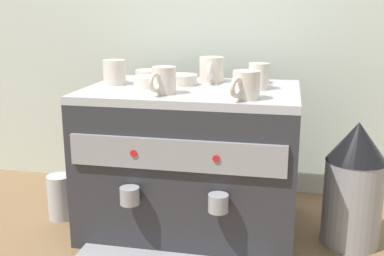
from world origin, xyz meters
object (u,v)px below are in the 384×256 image
at_px(ceramic_cup_0, 211,70).
at_px(ceramic_cup_1, 259,76).
at_px(ceramic_bowl_0, 148,82).
at_px(coffee_grinder, 354,184).
at_px(ceramic_cup_3, 163,80).
at_px(milk_pitcher, 60,197).
at_px(ceramic_cup_2, 245,85).
at_px(ceramic_cup_4, 115,72).
at_px(ceramic_bowl_3, 251,77).
at_px(ceramic_bowl_1, 182,80).
at_px(espresso_machine, 192,160).
at_px(ceramic_bowl_2, 150,75).

distance_m(ceramic_cup_0, ceramic_cup_1, 0.20).
bearing_deg(ceramic_bowl_0, coffee_grinder, 1.24).
xyz_separation_m(ceramic_cup_3, milk_pitcher, (-0.41, 0.09, -0.44)).
xyz_separation_m(ceramic_cup_2, ceramic_cup_4, (-0.45, 0.17, 0.00)).
distance_m(ceramic_cup_1, ceramic_bowl_3, 0.13).
height_order(ceramic_cup_2, ceramic_cup_4, ceramic_cup_4).
relative_size(ceramic_cup_1, ceramic_cup_2, 0.92).
bearing_deg(ceramic_bowl_1, ceramic_cup_4, -170.74).
bearing_deg(ceramic_cup_1, espresso_machine, -173.63).
distance_m(ceramic_cup_0, ceramic_bowl_0, 0.24).
height_order(espresso_machine, ceramic_cup_0, ceramic_cup_0).
xyz_separation_m(ceramic_cup_4, milk_pitcher, (-0.20, -0.05, -0.44)).
xyz_separation_m(ceramic_cup_1, ceramic_bowl_3, (-0.03, 0.12, -0.02)).
distance_m(ceramic_cup_3, ceramic_bowl_0, 0.12).
height_order(ceramic_bowl_1, ceramic_bowl_2, same).
relative_size(ceramic_cup_2, coffee_grinder, 0.29).
distance_m(ceramic_cup_2, ceramic_bowl_3, 0.30).
bearing_deg(ceramic_bowl_2, ceramic_cup_4, -126.45).
relative_size(ceramic_bowl_0, ceramic_bowl_1, 0.90).
xyz_separation_m(ceramic_cup_1, ceramic_bowl_1, (-0.25, 0.03, -0.02)).
bearing_deg(ceramic_cup_3, ceramic_bowl_3, 48.50).
distance_m(ceramic_cup_1, ceramic_bowl_2, 0.40).
distance_m(ceramic_bowl_1, ceramic_bowl_3, 0.24).
xyz_separation_m(ceramic_cup_0, ceramic_bowl_0, (-0.18, -0.15, -0.03)).
relative_size(ceramic_bowl_1, coffee_grinder, 0.26).
xyz_separation_m(espresso_machine, ceramic_cup_3, (-0.06, -0.12, 0.28)).
distance_m(ceramic_cup_4, ceramic_bowl_2, 0.15).
relative_size(ceramic_cup_2, ceramic_cup_3, 1.02).
bearing_deg(coffee_grinder, ceramic_bowl_0, -178.76).
bearing_deg(ceramic_bowl_2, ceramic_bowl_1, -31.85).
distance_m(ceramic_cup_0, ceramic_cup_3, 0.27).
height_order(ceramic_cup_1, milk_pitcher, ceramic_cup_1).
bearing_deg(ceramic_cup_1, ceramic_cup_2, -97.91).
bearing_deg(milk_pitcher, ceramic_cup_2, -10.95).
xyz_separation_m(ceramic_cup_3, ceramic_bowl_0, (-0.08, 0.10, -0.02)).
relative_size(ceramic_cup_1, ceramic_bowl_2, 1.02).
bearing_deg(ceramic_cup_0, ceramic_cup_3, -112.14).
distance_m(ceramic_cup_2, milk_pitcher, 0.79).
height_order(espresso_machine, ceramic_bowl_2, ceramic_bowl_2).
relative_size(ceramic_cup_0, ceramic_bowl_1, 1.24).
distance_m(ceramic_cup_2, ceramic_bowl_1, 0.31).
relative_size(ceramic_cup_4, ceramic_bowl_3, 1.00).
relative_size(ceramic_cup_1, ceramic_bowl_3, 0.92).
distance_m(ceramic_bowl_0, milk_pitcher, 0.53).
height_order(ceramic_cup_4, milk_pitcher, ceramic_cup_4).
distance_m(espresso_machine, ceramic_cup_1, 0.35).
bearing_deg(ceramic_cup_3, ceramic_cup_0, 67.86).
bearing_deg(ceramic_cup_1, ceramic_bowl_3, 105.83).
xyz_separation_m(ceramic_bowl_0, ceramic_bowl_3, (0.31, 0.17, 0.00)).
relative_size(ceramic_cup_2, ceramic_bowl_3, 0.99).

